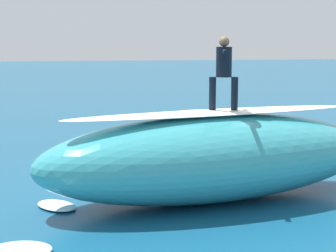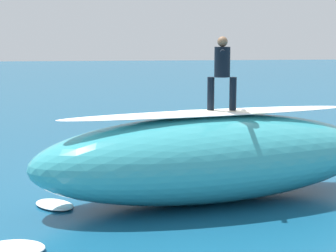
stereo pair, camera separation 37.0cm
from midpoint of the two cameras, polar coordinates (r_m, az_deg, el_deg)
name	(u,v)px [view 1 (the left image)]	position (r m, az deg, el deg)	size (l,w,h in m)	color
ground_plane	(193,181)	(14.07, 1.64, -5.25)	(120.00, 120.00, 0.00)	#145175
wave_crest	(211,158)	(12.39, 3.27, -3.00)	(7.36, 2.62, 1.77)	teal
wave_foam_lip	(212,113)	(12.24, 3.31, 1.25)	(6.25, 0.92, 0.08)	white
surfboard_riding	(223,112)	(12.34, 4.38, 1.32)	(1.93, 0.53, 0.09)	#EAE5C6
surfer_riding	(224,67)	(12.26, 4.43, 5.53)	(0.58, 1.40, 1.48)	black
surfboard_paddling	(123,168)	(15.27, -4.94, -4.01)	(2.13, 0.49, 0.08)	silver
surfer_paddling	(128,162)	(15.24, -4.46, -3.37)	(1.73, 0.38, 0.31)	black
foam_patch_near	(20,250)	(9.94, -14.89, -11.26)	(1.01, 0.81, 0.12)	white
foam_patch_mid	(57,205)	(12.25, -11.32, -7.37)	(0.99, 0.61, 0.09)	white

